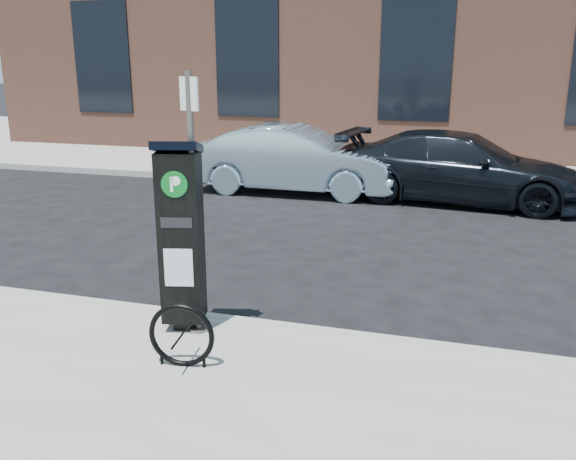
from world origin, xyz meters
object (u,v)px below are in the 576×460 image
at_px(bike_rack, 181,336).
at_px(car_dark, 460,167).
at_px(sign_pole, 194,209).
at_px(parking_kiosk, 181,234).
at_px(car_silver, 295,159).

distance_m(bike_rack, car_dark, 8.89).
height_order(bike_rack, car_dark, car_dark).
bearing_deg(sign_pole, bike_rack, -55.39).
distance_m(parking_kiosk, car_silver, 7.75).
bearing_deg(car_dark, sign_pole, 168.90).
distance_m(sign_pole, bike_rack, 1.30).
distance_m(parking_kiosk, bike_rack, 1.14).
bearing_deg(sign_pole, car_silver, 119.28).
distance_m(parking_kiosk, sign_pole, 0.34).
height_order(parking_kiosk, car_dark, parking_kiosk).
relative_size(bike_rack, car_dark, 0.12).
height_order(sign_pole, car_silver, sign_pole).
xyz_separation_m(bike_rack, car_dark, (2.28, 8.58, 0.28)).
xyz_separation_m(sign_pole, car_silver, (-1.14, 7.71, -0.72)).
bearing_deg(parking_kiosk, car_dark, 57.15).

